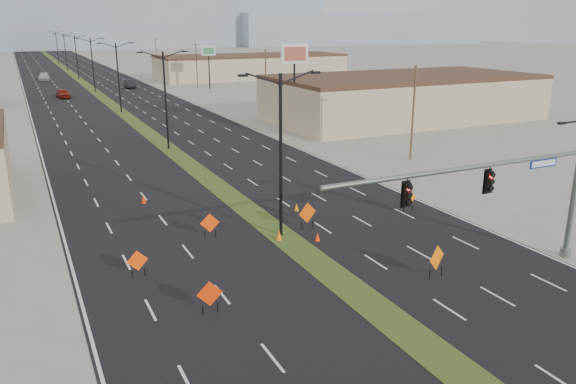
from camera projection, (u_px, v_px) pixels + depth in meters
name	position (u px, v px, depth m)	size (l,w,h in m)	color
ground	(396.00, 324.00, 24.77)	(600.00, 600.00, 0.00)	gray
road_surface	(93.00, 90.00, 110.95)	(25.00, 400.00, 0.02)	black
median_strip	(93.00, 90.00, 110.95)	(2.00, 400.00, 0.04)	#334E1C
building_se_near	(403.00, 99.00, 76.91)	(36.00, 18.00, 5.50)	tan
building_se_far	(251.00, 67.00, 134.67)	(44.00, 16.00, 5.00)	tan
mesa_center	(118.00, 20.00, 295.93)	(220.00, 50.00, 28.00)	#8A99AC
mesa_east	(354.00, 29.00, 347.05)	(160.00, 50.00, 18.00)	#8A99AC
signal_mast	(515.00, 186.00, 28.67)	(16.30, 0.60, 8.00)	slate
streetlight_0	(281.00, 151.00, 33.54)	(5.15, 0.24, 10.02)	black
streetlight_1	(165.00, 97.00, 57.67)	(5.15, 0.24, 10.02)	black
streetlight_2	(118.00, 75.00, 81.81)	(5.15, 0.24, 10.02)	black
streetlight_3	(93.00, 63.00, 105.94)	(5.15, 0.24, 10.02)	black
streetlight_4	(76.00, 56.00, 130.07)	(5.15, 0.24, 10.02)	black
streetlight_5	(65.00, 51.00, 154.20)	(5.15, 0.24, 10.02)	black
streetlight_6	(57.00, 47.00, 178.33)	(5.15, 0.24, 10.02)	black
utility_pole_0	(413.00, 112.00, 53.29)	(1.60, 0.20, 9.00)	#4C3823
utility_pole_1	(266.00, 79.00, 83.45)	(1.60, 0.20, 9.00)	#4C3823
utility_pole_2	(197.00, 64.00, 113.62)	(1.60, 0.20, 9.00)	#4C3823
utility_pole_3	(157.00, 56.00, 143.78)	(1.60, 0.20, 9.00)	#4C3823
car_left	(63.00, 94.00, 98.90)	(1.87, 4.65, 1.58)	maroon
car_mid	(130.00, 84.00, 114.23)	(1.69, 4.85, 1.60)	black
car_far	(44.00, 77.00, 129.34)	(2.25, 5.54, 1.61)	#B6BBC0
construction_sign_0	(138.00, 262.00, 29.14)	(1.12, 0.10, 1.49)	#FF4205
construction_sign_1	(210.00, 295.00, 25.43)	(1.21, 0.16, 1.61)	red
construction_sign_2	(210.00, 224.00, 34.44)	(1.18, 0.24, 1.59)	#FF3F05
construction_sign_3	(307.00, 214.00, 35.87)	(1.33, 0.29, 1.80)	#EA4D04
construction_sign_4	(437.00, 259.00, 29.00)	(1.28, 0.52, 1.81)	#FF6F05
construction_sign_5	(408.00, 199.00, 39.14)	(1.26, 0.09, 1.68)	orange
cone_0	(279.00, 235.00, 34.25)	(0.39, 0.39, 0.65)	#FF6B05
cone_1	(297.00, 207.00, 39.62)	(0.34, 0.34, 0.57)	orange
cone_2	(318.00, 237.00, 34.15)	(0.32, 0.32, 0.53)	#FF3105
cone_3	(144.00, 199.00, 41.30)	(0.37, 0.37, 0.62)	red
pole_sign_east_near	(294.00, 60.00, 65.80)	(3.41, 0.54, 10.43)	black
pole_sign_east_far	(209.00, 54.00, 110.50)	(2.75, 0.80, 8.38)	black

